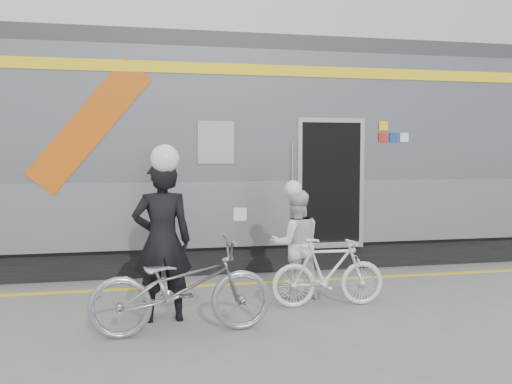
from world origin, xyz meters
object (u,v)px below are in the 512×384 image
object	(u,v)px
woman	(296,244)
man	(162,241)
bicycle_right	(328,272)
bicycle_left	(182,287)

from	to	relation	value
woman	man	bearing A→B (deg)	23.11
man	bicycle_right	world-z (taller)	man
bicycle_left	woman	distance (m)	2.14
man	woman	xyz separation A→B (m)	(1.91, 0.72, -0.22)
bicycle_left	bicycle_right	world-z (taller)	bicycle_left
man	bicycle_right	bearing A→B (deg)	-177.57
man	bicycle_right	size ratio (longest dim) A/B	1.27
man	bicycle_left	world-z (taller)	man
man	bicycle_left	xyz separation A→B (m)	(0.20, -0.55, -0.45)
man	bicycle_right	distance (m)	2.28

